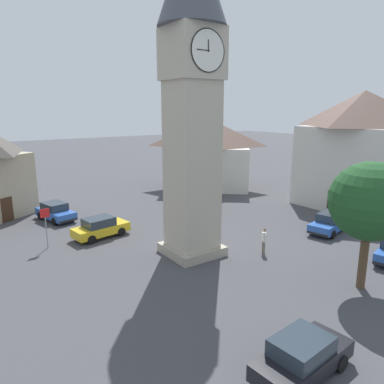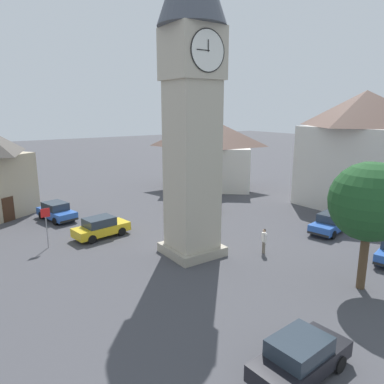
{
  "view_description": "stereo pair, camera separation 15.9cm",
  "coord_description": "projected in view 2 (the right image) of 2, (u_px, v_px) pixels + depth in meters",
  "views": [
    {
      "loc": [
        12.86,
        18.35,
        9.35
      ],
      "look_at": [
        0.0,
        0.0,
        4.18
      ],
      "focal_mm": 33.73,
      "sensor_mm": 36.0,
      "label": 1
    },
    {
      "loc": [
        12.73,
        18.44,
        9.35
      ],
      "look_at": [
        0.0,
        0.0,
        4.18
      ],
      "focal_mm": 33.73,
      "sensor_mm": 36.0,
      "label": 2
    }
  ],
  "objects": [
    {
      "name": "car_blue_kerb",
      "position": [
        56.0,
        211.0,
        31.01
      ],
      "size": [
        2.6,
        4.41,
        1.53
      ],
      "color": "#2D5BB7",
      "rests_on": "ground"
    },
    {
      "name": "car_silver_kerb",
      "position": [
        195.0,
        203.0,
        33.76
      ],
      "size": [
        3.81,
        4.32,
        1.53
      ],
      "color": "gold",
      "rests_on": "ground"
    },
    {
      "name": "car_red_corner",
      "position": [
        301.0,
        357.0,
        12.81
      ],
      "size": [
        4.25,
        2.05,
        1.53
      ],
      "color": "black",
      "rests_on": "ground"
    },
    {
      "name": "clock_tower",
      "position": [
        192.0,
        69.0,
        21.32
      ],
      "size": [
        4.09,
        4.09,
        19.95
      ],
      "color": "#A59C89",
      "rests_on": "ground"
    },
    {
      "name": "building_corner_back",
      "position": [
        361.0,
        150.0,
        33.69
      ],
      "size": [
        7.8,
        10.29,
        11.02
      ],
      "color": "beige",
      "rests_on": "ground"
    },
    {
      "name": "car_white_side",
      "position": [
        330.0,
        223.0,
        27.81
      ],
      "size": [
        4.38,
        2.47,
        1.53
      ],
      "color": "#2D5BB7",
      "rests_on": "ground"
    },
    {
      "name": "road_sign",
      "position": [
        46.0,
        221.0,
        24.49
      ],
      "size": [
        0.6,
        0.07,
        2.8
      ],
      "color": "gray",
      "rests_on": "ground"
    },
    {
      "name": "building_shop_left",
      "position": [
        208.0,
        152.0,
        43.34
      ],
      "size": [
        12.75,
        12.45,
        8.32
      ],
      "color": "beige",
      "rests_on": "ground"
    },
    {
      "name": "car_black_far",
      "position": [
        101.0,
        227.0,
        26.84
      ],
      "size": [
        4.34,
        2.31,
        1.53
      ],
      "color": "gold",
      "rests_on": "ground"
    },
    {
      "name": "ground_plane",
      "position": [
        192.0,
        253.0,
        23.93
      ],
      "size": [
        200.0,
        200.0,
        0.0
      ],
      "primitive_type": "plane",
      "color": "#424247"
    },
    {
      "name": "tree",
      "position": [
        370.0,
        202.0,
        18.25
      ],
      "size": [
        4.09,
        4.09,
        6.82
      ],
      "color": "brown",
      "rests_on": "ground"
    },
    {
      "name": "pedestrian",
      "position": [
        264.0,
        239.0,
        23.72
      ],
      "size": [
        0.34,
        0.53,
        1.69
      ],
      "color": "#706656",
      "rests_on": "ground"
    }
  ]
}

